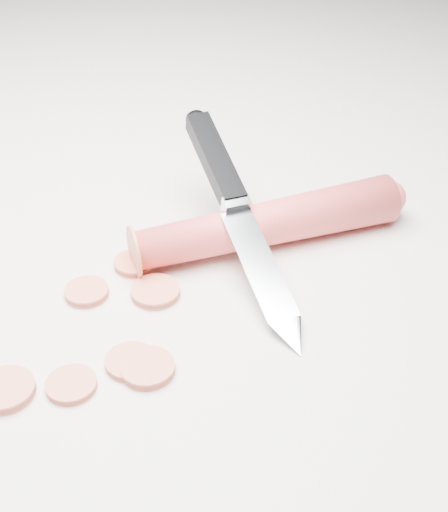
% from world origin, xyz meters
% --- Properties ---
extents(ground, '(2.40, 2.40, 0.00)m').
position_xyz_m(ground, '(0.00, 0.00, 0.00)').
color(ground, silver).
rests_on(ground, ground).
extents(carrot, '(0.19, 0.17, 0.04)m').
position_xyz_m(carrot, '(0.08, 0.08, 0.02)').
color(carrot, '#E73C3E').
rests_on(carrot, ground).
extents(carrot_slice_0, '(0.03, 0.03, 0.01)m').
position_xyz_m(carrot_slice_0, '(-0.03, -0.03, 0.00)').
color(carrot_slice_0, '#EB6C4C').
rests_on(carrot_slice_0, ground).
extents(carrot_slice_1, '(0.03, 0.03, 0.01)m').
position_xyz_m(carrot_slice_1, '(0.03, -0.08, 0.00)').
color(carrot_slice_1, '#EB6C4C').
rests_on(carrot_slice_1, ground).
extents(carrot_slice_2, '(0.04, 0.04, 0.01)m').
position_xyz_m(carrot_slice_2, '(0.04, -0.08, 0.00)').
color(carrot_slice_2, '#EB6C4C').
rests_on(carrot_slice_2, ground).
extents(carrot_slice_3, '(0.03, 0.03, 0.01)m').
position_xyz_m(carrot_slice_3, '(0.00, -0.11, 0.00)').
color(carrot_slice_3, '#EB6C4C').
rests_on(carrot_slice_3, ground).
extents(carrot_slice_4, '(0.04, 0.04, 0.01)m').
position_xyz_m(carrot_slice_4, '(0.02, -0.01, 0.00)').
color(carrot_slice_4, '#EB6C4C').
rests_on(carrot_slice_4, ground).
extents(carrot_slice_5, '(0.03, 0.03, 0.01)m').
position_xyz_m(carrot_slice_5, '(-0.01, 0.02, 0.00)').
color(carrot_slice_5, '#EB6C4C').
rests_on(carrot_slice_5, ground).
extents(carrot_slice_6, '(0.04, 0.04, 0.01)m').
position_xyz_m(carrot_slice_6, '(-0.03, -0.13, 0.00)').
color(carrot_slice_6, '#EB6C4C').
rests_on(carrot_slice_6, ground).
extents(kitchen_knife, '(0.17, 0.20, 0.08)m').
position_xyz_m(kitchen_knife, '(0.06, 0.05, 0.04)').
color(kitchen_knife, silver).
rests_on(kitchen_knife, ground).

